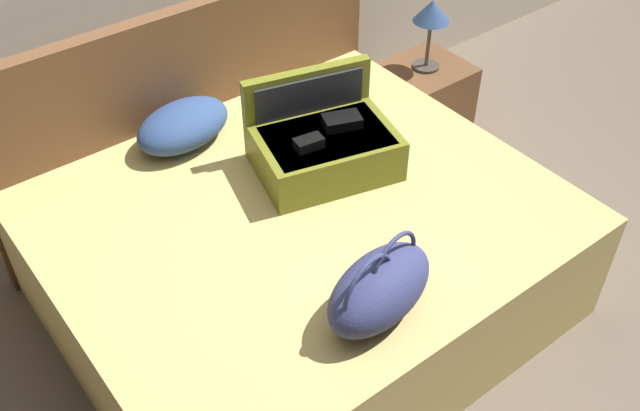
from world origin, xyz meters
TOP-DOWN VIEW (x-y plane):
  - ground_plane at (0.00, 0.00)m, footprint 12.00×12.00m
  - bed at (0.00, 0.40)m, footprint 1.93×1.65m
  - headboard at (0.00, 1.27)m, footprint 1.97×0.08m
  - hard_case_large at (0.23, 0.55)m, footprint 0.64×0.54m
  - duffel_bag at (-0.11, -0.18)m, footprint 0.50×0.33m
  - pillow_near_headboard at (-0.14, 1.06)m, footprint 0.49×0.36m
  - nightstand at (1.24, 0.98)m, footprint 0.44×0.40m
  - table_lamp at (1.24, 0.98)m, footprint 0.19×0.19m

SIDE VIEW (x-z plane):
  - ground_plane at x=0.00m, z-range 0.00..0.00m
  - nightstand at x=1.24m, z-range 0.00..0.46m
  - bed at x=0.00m, z-range 0.00..0.55m
  - headboard at x=0.00m, z-range 0.00..1.05m
  - pillow_near_headboard at x=-0.14m, z-range 0.55..0.72m
  - duffel_bag at x=-0.11m, z-range 0.51..0.81m
  - hard_case_large at x=0.23m, z-range 0.48..0.85m
  - table_lamp at x=1.24m, z-range 0.57..0.94m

